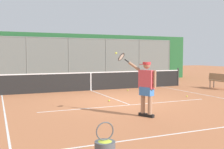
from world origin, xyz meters
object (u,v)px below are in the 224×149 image
Objects in this scene: tennis_ball_by_sideline at (187,96)px; tennis_ball_near_baseline at (128,90)px; tennis_ball_mid_court at (109,101)px; courtside_bench at (219,80)px; tennis_player at (146,85)px.

tennis_ball_near_baseline is at bearing -63.08° from tennis_ball_by_sideline.
tennis_ball_mid_court and tennis_ball_near_baseline have the same top height.
tennis_ball_mid_court is at bearing -79.25° from courtside_bench.
tennis_player is at bearing 35.62° from tennis_ball_by_sideline.
courtside_bench is at bearing 165.77° from tennis_ball_near_baseline.
tennis_player is 29.36× the size of tennis_ball_mid_court.
tennis_ball_mid_court and tennis_ball_by_sideline have the same top height.
tennis_player is 4.54m from tennis_ball_by_sideline.
tennis_ball_mid_court is at bearing 50.56° from tennis_ball_near_baseline.
tennis_ball_by_sideline is 1.00× the size of tennis_ball_near_baseline.
tennis_ball_by_sideline is (-3.62, -2.59, -0.93)m from tennis_player.
tennis_player is 1.49× the size of courtside_bench.
courtside_bench is at bearing -154.79° from tennis_ball_by_sideline.
tennis_ball_by_sideline and tennis_ball_near_baseline have the same top height.
tennis_ball_near_baseline is at bearing -104.23° from courtside_bench.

